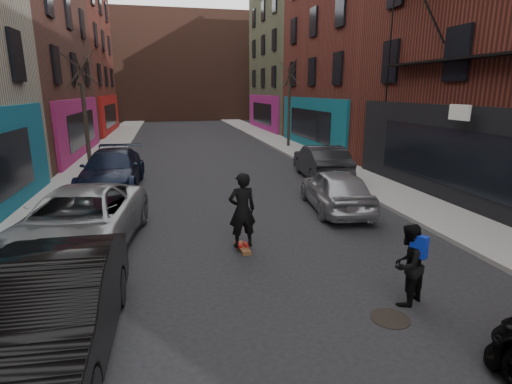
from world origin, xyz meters
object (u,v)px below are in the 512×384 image
parked_right_far (336,189)px  parked_left_mid (51,313)px  skateboarder (242,210)px  parked_left_end (112,170)px  skateboard (242,248)px  pedestrian (408,264)px  tree_right_far (289,97)px  parked_right_end (321,162)px  manhole (390,318)px  tree_left_far (84,103)px  parked_left_far (79,222)px

parked_right_far → parked_left_mid: bearing=47.7°
parked_right_far → skateboarder: bearing=43.2°
parked_left_end → skateboard: size_ratio=6.88×
parked_left_mid → parked_left_end: bearing=93.2°
skateboard → pedestrian: bearing=-58.7°
tree_right_far → parked_left_mid: size_ratio=1.40×
parked_left_mid → skateboarder: bearing=46.3°
parked_right_end → manhole: parked_right_end is taller
skateboard → manhole: (2.01, -3.73, -0.04)m
manhole → tree_left_far: bearing=116.0°
parked_left_far → tree_right_far: bearing=64.9°
parked_right_end → pedestrian: pedestrian is taller
parked_right_far → parked_right_end: parked_right_end is taller
parked_right_far → skateboard: size_ratio=5.32×
tree_left_far → parked_left_far: bearing=-81.8°
tree_right_far → pedestrian: 21.82m
tree_right_far → pedestrian: bearing=-101.2°
parked_left_far → parked_right_far: bearing=21.4°
tree_right_far → manhole: (-4.76, -21.68, -3.52)m
parked_left_far → skateboard: bearing=-4.5°
tree_right_far → pedestrian: size_ratio=4.26×
skateboard → manhole: skateboard is taller
skateboard → parked_right_end: bearing=49.3°
parked_left_end → pedestrian: (6.60, -10.97, 0.01)m
parked_left_mid → parked_right_end: parked_left_mid is taller
skateboard → tree_left_far: bearing=108.6°
skateboarder → tree_left_far: bearing=-71.4°
tree_right_far → skateboard: (-6.77, -17.95, -3.48)m
parked_right_end → skateboarder: skateboarder is taller
parked_left_mid → pedestrian: (6.14, 0.34, 0.01)m
tree_left_far → manhole: (7.64, -15.68, -3.37)m
parked_right_far → skateboarder: (-3.77, -2.81, 0.34)m
skateboard → manhole: bearing=-68.3°
parked_right_end → parked_right_far: bearing=79.9°
manhole → parked_left_far: bearing=142.9°
tree_left_far → skateboarder: 13.41m
tree_left_far → skateboard: 13.62m
parked_left_far → parked_right_end: (9.20, 6.81, -0.01)m
tree_left_far → pedestrian: (8.20, -15.23, -2.57)m
parked_left_end → parked_right_far: 9.20m
parked_left_far → parked_left_end: (0.00, 6.85, 0.01)m
tree_right_far → pedestrian: tree_right_far is taller
parked_left_far → pedestrian: pedestrian is taller
parked_left_mid → skateboarder: size_ratio=2.50×
parked_left_end → parked_left_far: bearing=-87.3°
skateboard → manhole: size_ratio=1.14×
parked_right_far → skateboarder: skateboarder is taller
skateboard → parked_right_far: bearing=30.0°
tree_left_far → parked_left_end: 5.23m
pedestrian → manhole: 1.07m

